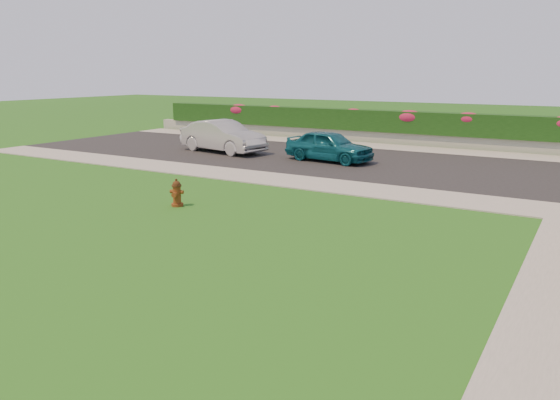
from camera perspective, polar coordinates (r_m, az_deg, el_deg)
The scene contains 14 objects.
ground at distance 10.57m, azimuth -13.78°, elevation -7.48°, with size 120.00×120.00×0.00m, color black.
street_far at distance 24.47m, azimuth 0.71°, elevation 4.67°, with size 26.00×8.00×0.04m, color black.
sidewalk_far at distance 20.95m, azimuth -8.52°, elevation 3.07°, with size 24.00×2.00×0.04m, color gray.
sidewalk_beyond at distance 27.45m, azimuth 13.30°, elevation 5.26°, with size 34.00×2.00×0.04m, color gray.
retaining_wall at distance 28.84m, azimuth 14.23°, elevation 6.14°, with size 34.00×0.40×0.60m, color gray.
hedge at distance 28.85m, azimuth 14.38°, elevation 7.83°, with size 32.00×0.90×1.10m, color black.
fire_hydrant at distance 15.49m, azimuth -10.74°, elevation 0.69°, with size 0.40×0.38×0.77m.
sedan_teal at distance 22.80m, azimuth 5.16°, elevation 5.66°, with size 1.51×3.75×1.28m, color #0C4D5D.
sedan_silver at distance 25.48m, azimuth -6.01°, elevation 6.64°, with size 1.54×4.40×1.45m, color #A7AAAF.
flower_clump_a at distance 33.54m, azimuth -4.29°, elevation 9.39°, with size 1.37×0.88×0.69m, color #B71F57.
flower_clump_b at distance 32.17m, azimuth -0.56°, elevation 9.36°, with size 1.09×0.70×0.55m, color #B71F57.
flower_clump_c at distance 29.93m, azimuth 7.68°, elevation 8.98°, with size 1.02×0.66×0.51m, color #B71F57.
flower_clump_d at distance 28.88m, azimuth 13.35°, elevation 8.45°, with size 1.38×0.89×0.69m, color #B71F57.
flower_clump_e at distance 28.16m, azimuth 19.07°, elevation 8.03°, with size 1.22×0.79×0.61m, color #B71F57.
Camera 1 is at (7.02, -7.00, 3.68)m, focal length 35.00 mm.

